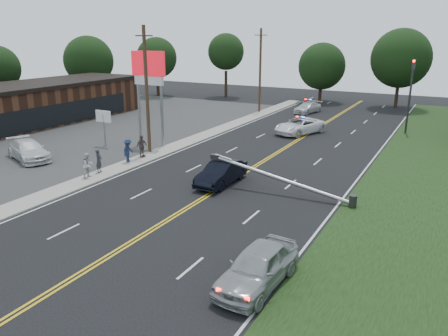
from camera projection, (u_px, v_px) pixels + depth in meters
The scene contains 25 objects.
ground at pixel (149, 232), 21.51m from camera, with size 120.00×120.00×0.00m, color black.
parking_lot at pixel (39, 143), 39.00m from camera, with size 25.00×60.00×0.01m, color #2D2D2D.
sidewalk at pixel (142, 159), 33.72m from camera, with size 1.80×70.00×0.12m, color gray.
centerline_yellow at pixel (239, 176), 29.91m from camera, with size 0.36×80.00×0.00m, color gold.
pharmacy_building at pixel (16, 106), 45.35m from camera, with size 8.40×30.40×4.30m.
pylon_sign at pixel (149, 76), 36.29m from camera, with size 3.20×0.35×8.00m.
small_sign at pixel (104, 119), 37.27m from camera, with size 1.60×0.14×3.10m.
traffic_signal at pixel (411, 90), 41.72m from camera, with size 0.28×0.41×7.05m.
fallen_streetlight at pixel (287, 181), 26.06m from camera, with size 9.36×0.44×1.91m.
utility_pole_mid at pixel (147, 90), 34.28m from camera, with size 1.60×0.28×10.00m.
utility_pole_far at pixel (260, 71), 52.78m from camera, with size 1.60×0.28×10.00m.
tree_3 at pixel (89, 61), 63.54m from camera, with size 7.11×7.11×9.15m.
tree_4 at pixel (157, 58), 67.08m from camera, with size 6.19×6.19×8.93m.
tree_5 at pixel (226, 52), 65.75m from camera, with size 5.43×5.43×9.49m.
tree_6 at pixel (322, 66), 61.15m from camera, with size 6.49×6.49×8.23m.
tree_7 at pixel (401, 58), 55.67m from camera, with size 7.49×7.49×10.10m.
crashed_sedan at pixel (221, 173), 28.12m from camera, with size 1.58×4.54×1.50m, color black.
waiting_sedan at pixel (258, 267), 16.73m from camera, with size 1.85×4.60×1.57m, color #999DA1.
parked_car at pixel (28, 150), 33.63m from camera, with size 2.08×5.11×1.48m, color silver.
emergency_a at pixel (300, 126), 42.46m from camera, with size 2.54×5.51×1.53m, color white.
emergency_b at pixel (308, 108), 53.75m from camera, with size 1.82×4.48×1.30m, color silver.
bystander_a at pixel (99, 161), 30.12m from camera, with size 0.60×0.39×1.63m, color #2A2A33.
bystander_b at pixel (88, 165), 29.05m from camera, with size 0.81×0.63×1.67m, color #BCBDC1.
bystander_c at pixel (128, 151), 32.55m from camera, with size 1.13×0.65×1.75m, color #1B2643.
bystander_d at pixel (142, 146), 33.87m from camera, with size 1.02×0.42×1.74m, color #554A44.
Camera 1 is at (12.59, -15.51, 9.32)m, focal length 35.00 mm.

